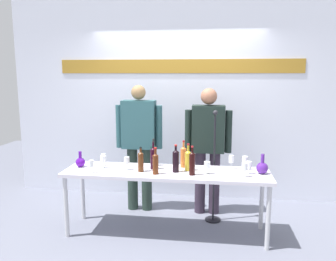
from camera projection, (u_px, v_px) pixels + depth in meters
The scene contains 25 objects.
ground_plane at pixel (166, 232), 3.99m from camera, with size 10.00×10.00×0.00m, color slate.
back_wall at pixel (178, 98), 5.04m from camera, with size 5.10×0.11×3.00m.
display_table at pixel (166, 176), 3.88m from camera, with size 2.36×0.60×0.76m.
decanter_blue_left at pixel (80, 162), 4.03m from camera, with size 0.11×0.11×0.19m.
decanter_blue_right at pixel (262, 167), 3.75m from camera, with size 0.13×0.13×0.23m.
presenter_left at pixel (139, 139), 4.54m from camera, with size 0.63×0.22×1.72m.
presenter_right at pixel (208, 143), 4.42m from camera, with size 0.61×0.22×1.68m.
wine_bottle_0 at pixel (153, 157), 3.93m from camera, with size 0.07×0.07×0.33m.
wine_bottle_1 at pixel (188, 160), 3.87m from camera, with size 0.08×0.08×0.32m.
wine_bottle_2 at pixel (192, 163), 3.69m from camera, with size 0.07×0.07×0.33m.
wine_bottle_3 at pixel (154, 154), 4.07m from camera, with size 0.07×0.07×0.33m.
wine_bottle_4 at pixel (141, 161), 3.82m from camera, with size 0.07×0.07×0.29m.
wine_bottle_5 at pixel (176, 160), 3.80m from camera, with size 0.07×0.07×0.32m.
wine_bottle_6 at pixel (156, 163), 3.72m from camera, with size 0.07×0.07×0.30m.
wine_bottle_7 at pixel (183, 156), 4.00m from camera, with size 0.07×0.07×0.32m.
wine_glass_left_0 at pixel (91, 164), 3.78m from camera, with size 0.06×0.06×0.15m.
wine_glass_left_1 at pixel (103, 159), 3.99m from camera, with size 0.07×0.07×0.15m.
wine_glass_left_2 at pixel (127, 161), 3.91m from camera, with size 0.06×0.06×0.15m.
wine_glass_left_3 at pixel (103, 157), 4.08m from camera, with size 0.06×0.06×0.15m.
wine_glass_right_0 at pixel (249, 165), 3.74m from camera, with size 0.06×0.06×0.14m.
wine_glass_right_1 at pixel (245, 167), 3.62m from camera, with size 0.06×0.06×0.16m.
wine_glass_right_2 at pixel (207, 165), 3.73m from camera, with size 0.07×0.07×0.14m.
wine_glass_right_3 at pixel (245, 160), 3.90m from camera, with size 0.07×0.07×0.16m.
wine_glass_right_4 at pixel (231, 159), 3.91m from camera, with size 0.06×0.06×0.17m.
microphone_stand at pixel (214, 185), 4.25m from camera, with size 0.20×0.20×1.43m.
Camera 1 is at (0.52, -3.70, 1.86)m, focal length 35.93 mm.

